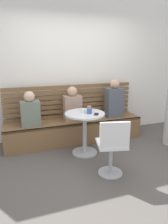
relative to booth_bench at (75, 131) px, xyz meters
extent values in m
plane|color=#514C47|center=(0.00, -1.20, -0.22)|extent=(8.00, 8.00, 0.00)
cube|color=white|center=(0.00, 0.44, 1.23)|extent=(5.20, 0.10, 2.90)
cube|color=brown|center=(0.00, 0.00, 0.00)|extent=(2.70, 0.52, 0.44)
cube|color=brown|center=(0.00, -0.24, 0.20)|extent=(2.70, 0.04, 0.04)
cube|color=brown|center=(0.00, 0.24, 0.26)|extent=(2.65, 0.04, 0.07)
cube|color=brown|center=(0.00, 0.24, 0.36)|extent=(2.65, 0.04, 0.07)
cube|color=brown|center=(0.00, 0.24, 0.46)|extent=(2.65, 0.04, 0.07)
cube|color=brown|center=(0.00, 0.24, 0.56)|extent=(2.65, 0.04, 0.07)
cube|color=brown|center=(0.00, 0.24, 0.66)|extent=(2.65, 0.04, 0.07)
cube|color=brown|center=(0.00, 0.24, 0.75)|extent=(2.65, 0.04, 0.07)
cube|color=brown|center=(0.00, 0.24, 0.85)|extent=(2.65, 0.04, 0.07)
cylinder|color=#ADADB2|center=(0.01, -0.56, -0.21)|extent=(0.44, 0.44, 0.02)
cylinder|color=#ADADB2|center=(0.01, -0.56, 0.15)|extent=(0.07, 0.07, 0.69)
cylinder|color=silver|center=(0.01, -0.56, 0.50)|extent=(0.68, 0.68, 0.03)
cylinder|color=#ADADB2|center=(0.14, -1.31, -0.21)|extent=(0.36, 0.36, 0.02)
cylinder|color=#ADADB2|center=(0.14, -1.31, 0.00)|extent=(0.05, 0.05, 0.45)
cube|color=silver|center=(0.14, -1.31, 0.25)|extent=(0.48, 0.48, 0.04)
cube|color=silver|center=(0.10, -1.48, 0.45)|extent=(0.40, 0.13, 0.36)
cube|color=#4C515B|center=(0.85, -0.01, 0.52)|extent=(0.34, 0.22, 0.60)
sphere|color=tan|center=(0.85, -0.01, 0.90)|extent=(0.19, 0.19, 0.19)
cube|color=#9E7F6B|center=(-0.04, 0.03, 0.46)|extent=(0.34, 0.22, 0.49)
sphere|color=tan|center=(-0.04, 0.03, 0.79)|extent=(0.19, 0.19, 0.19)
cube|color=slate|center=(-0.84, -0.04, 0.45)|extent=(0.34, 0.22, 0.46)
sphere|color=#DBB293|center=(-0.84, -0.04, 0.76)|extent=(0.19, 0.19, 0.19)
cylinder|color=white|center=(-0.02, -0.55, 0.55)|extent=(0.08, 0.08, 0.07)
cylinder|color=#3D5B9E|center=(0.07, -0.62, 0.57)|extent=(0.08, 0.08, 0.09)
cylinder|color=orange|center=(0.11, -0.52, 0.57)|extent=(0.07, 0.07, 0.10)
cube|color=black|center=(0.16, -0.71, 0.52)|extent=(0.13, 0.16, 0.01)
camera|label=1|loc=(-1.14, -3.77, 1.47)|focal=33.47mm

